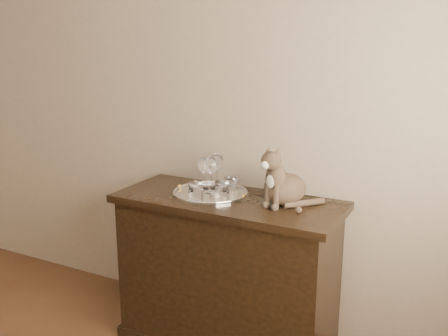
# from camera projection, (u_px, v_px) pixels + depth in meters

# --- Properties ---
(wall_back) EXTENTS (4.00, 0.10, 2.70)m
(wall_back) POSITION_uv_depth(u_px,v_px,m) (163.00, 92.00, 3.01)
(wall_back) COLOR tan
(wall_back) RESTS_ON ground
(sideboard) EXTENTS (1.20, 0.50, 0.85)m
(sideboard) POSITION_uv_depth(u_px,v_px,m) (228.00, 273.00, 2.70)
(sideboard) COLOR black
(sideboard) RESTS_ON ground
(tray) EXTENTS (0.40, 0.40, 0.01)m
(tray) POSITION_uv_depth(u_px,v_px,m) (210.00, 194.00, 2.67)
(tray) COLOR silver
(tray) RESTS_ON sideboard
(wine_glass_a) EXTENTS (0.07, 0.07, 0.18)m
(wine_glass_a) POSITION_uv_depth(u_px,v_px,m) (204.00, 173.00, 2.72)
(wine_glass_a) COLOR white
(wine_glass_a) RESTS_ON tray
(wine_glass_b) EXTENTS (0.08, 0.08, 0.20)m
(wine_glass_b) POSITION_uv_depth(u_px,v_px,m) (217.00, 171.00, 2.72)
(wine_glass_b) COLOR silver
(wine_glass_b) RESTS_ON tray
(wine_glass_d) EXTENTS (0.07, 0.07, 0.19)m
(wine_glass_d) POSITION_uv_depth(u_px,v_px,m) (211.00, 175.00, 2.66)
(wine_glass_d) COLOR white
(wine_glass_d) RESTS_ON tray
(tumbler_a) EXTENTS (0.08, 0.08, 0.09)m
(tumbler_a) POSITION_uv_depth(u_px,v_px,m) (222.00, 190.00, 2.58)
(tumbler_a) COLOR white
(tumbler_a) RESTS_ON tray
(tumbler_b) EXTENTS (0.08, 0.08, 0.09)m
(tumbler_b) POSITION_uv_depth(u_px,v_px,m) (195.00, 191.00, 2.55)
(tumbler_b) COLOR white
(tumbler_b) RESTS_ON tray
(tumbler_c) EXTENTS (0.08, 0.08, 0.09)m
(tumbler_c) POSITION_uv_depth(u_px,v_px,m) (231.00, 186.00, 2.65)
(tumbler_c) COLOR white
(tumbler_c) RESTS_ON tray
(cat) EXTENTS (0.38, 0.36, 0.31)m
(cat) POSITION_uv_depth(u_px,v_px,m) (285.00, 174.00, 2.49)
(cat) COLOR brown
(cat) RESTS_ON sideboard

